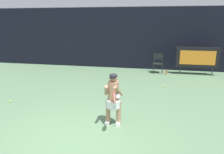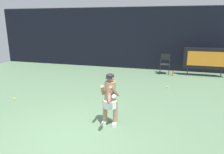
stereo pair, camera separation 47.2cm
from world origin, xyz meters
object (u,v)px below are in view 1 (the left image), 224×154
object	(u,v)px
tennis_player	(113,97)
tennis_ball_spare	(10,101)
scoreboard	(197,58)
umpire_chair	(158,62)
tennis_ball_loose	(163,86)
tennis_racket	(115,97)
water_bottle	(166,72)

from	to	relation	value
tennis_player	tennis_ball_spare	world-z (taller)	tennis_player
scoreboard	tennis_ball_spare	world-z (taller)	scoreboard
umpire_chair	tennis_ball_spare	size ratio (longest dim) A/B	15.88
tennis_ball_loose	tennis_player	bearing A→B (deg)	-111.14
umpire_chair	tennis_racket	bearing A→B (deg)	-99.19
umpire_chair	tennis_ball_loose	bearing A→B (deg)	-85.19
umpire_chair	scoreboard	bearing A→B (deg)	-1.42
tennis_player	tennis_ball_loose	distance (m)	4.23
tennis_player	tennis_racket	world-z (taller)	tennis_player
water_bottle	tennis_ball_spare	distance (m)	7.77
tennis_ball_spare	scoreboard	bearing A→B (deg)	37.58
tennis_ball_loose	tennis_ball_spare	bearing A→B (deg)	-151.15
tennis_ball_spare	umpire_chair	bearing A→B (deg)	47.12
water_bottle	tennis_ball_spare	size ratio (longest dim) A/B	3.90
tennis_racket	water_bottle	bearing A→B (deg)	85.12
tennis_ball_loose	tennis_ball_spare	xyz separation A→B (m)	(-5.45, -3.01, 0.00)
tennis_ball_loose	tennis_ball_spare	distance (m)	6.23
tennis_racket	tennis_ball_spare	size ratio (longest dim) A/B	8.85
scoreboard	tennis_ball_loose	size ratio (longest dim) A/B	32.35
umpire_chair	tennis_ball_spare	world-z (taller)	umpire_chair
tennis_player	tennis_ball_loose	world-z (taller)	tennis_player
tennis_racket	tennis_ball_loose	xyz separation A→B (m)	(1.36, 4.42, -0.98)
tennis_player	tennis_ball_spare	bearing A→B (deg)	167.48
umpire_chair	water_bottle	size ratio (longest dim) A/B	4.08
umpire_chair	water_bottle	xyz separation A→B (m)	(0.45, -0.33, -0.50)
tennis_ball_loose	tennis_racket	bearing A→B (deg)	-107.13
water_bottle	tennis_player	world-z (taller)	tennis_player
tennis_ball_spare	water_bottle	bearing A→B (deg)	43.01
scoreboard	umpire_chair	bearing A→B (deg)	178.58
water_bottle	scoreboard	bearing A→B (deg)	10.23
scoreboard	tennis_player	distance (m)	7.26
umpire_chair	tennis_player	bearing A→B (deg)	-101.12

